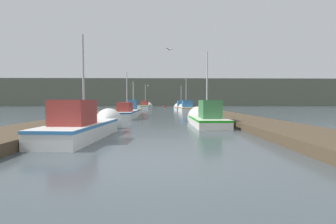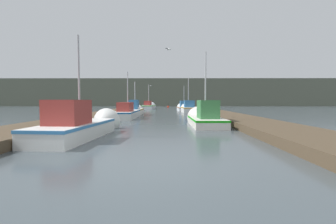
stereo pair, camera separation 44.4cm
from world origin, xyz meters
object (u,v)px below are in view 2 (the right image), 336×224
object	(u,v)px
fishing_boat_6	(149,106)
mooring_piling_0	(119,112)
fishing_boat_5	(184,108)
mooring_piling_1	(186,104)
channel_buoy	(168,107)
fishing_boat_0	(84,125)
fishing_boat_3	(135,110)
fishing_boat_1	(204,118)
mooring_piling_2	(205,110)
seagull_1	(151,86)
fishing_boat_4	(188,108)
seagull_lead	(168,49)
fishing_boat_2	(128,113)

from	to	relation	value
fishing_boat_6	mooring_piling_0	size ratio (longest dim) A/B	6.22
fishing_boat_5	fishing_boat_6	distance (m)	8.17
mooring_piling_1	channel_buoy	world-z (taller)	mooring_piling_1
fishing_boat_0	fishing_boat_5	bearing A→B (deg)	80.88
fishing_boat_3	fishing_boat_1	bearing A→B (deg)	-60.42
fishing_boat_0	mooring_piling_0	distance (m)	10.57
fishing_boat_6	channel_buoy	bearing A→B (deg)	71.55
mooring_piling_2	mooring_piling_0	bearing A→B (deg)	-159.12
fishing_boat_6	seagull_1	world-z (taller)	fishing_boat_6
fishing_boat_5	mooring_piling_1	bearing A→B (deg)	81.13
fishing_boat_4	seagull_lead	xyz separation A→B (m)	(-2.41, -13.13, 4.36)
mooring_piling_1	seagull_1	xyz separation A→B (m)	(-5.97, -13.15, 2.83)
fishing_boat_1	mooring_piling_2	bearing A→B (deg)	80.04
fishing_boat_1	fishing_boat_0	bearing A→B (deg)	-143.69
mooring_piling_1	seagull_lead	bearing A→B (deg)	-96.60
fishing_boat_4	mooring_piling_2	size ratio (longest dim) A/B	5.14
fishing_boat_6	seagull_lead	size ratio (longest dim) A/B	12.69
fishing_boat_3	fishing_boat_5	size ratio (longest dim) A/B	0.93
fishing_boat_0	fishing_boat_4	distance (m)	19.57
fishing_boat_3	fishing_boat_4	size ratio (longest dim) A/B	0.99
fishing_boat_0	channel_buoy	size ratio (longest dim) A/B	5.97
fishing_boat_5	fishing_boat_1	bearing A→B (deg)	-92.71
mooring_piling_1	fishing_boat_3	bearing A→B (deg)	-108.03
fishing_boat_5	mooring_piling_0	world-z (taller)	fishing_boat_5
fishing_boat_1	seagull_lead	distance (m)	5.08
fishing_boat_6	mooring_piling_1	bearing A→B (deg)	41.81
mooring_piling_0	seagull_lead	size ratio (longest dim) A/B	2.04
mooring_piling_0	channel_buoy	world-z (taller)	mooring_piling_0
fishing_boat_6	mooring_piling_1	distance (m)	8.74
fishing_boat_1	channel_buoy	distance (m)	33.53
mooring_piling_2	seagull_1	world-z (taller)	seagull_1
mooring_piling_0	mooring_piling_2	bearing A→B (deg)	20.88
fishing_boat_3	fishing_boat_4	world-z (taller)	fishing_boat_4
fishing_boat_1	fishing_boat_2	xyz separation A→B (m)	(-5.65, 5.53, 0.03)
seagull_lead	fishing_boat_5	bearing A→B (deg)	36.33
fishing_boat_5	seagull_lead	xyz separation A→B (m)	(-2.20, -18.36, 4.42)
fishing_boat_1	mooring_piling_1	distance (m)	30.84
fishing_boat_1	seagull_lead	world-z (taller)	seagull_lead
fishing_boat_2	mooring_piling_2	bearing A→B (deg)	27.96
channel_buoy	fishing_boat_5	bearing A→B (deg)	-80.29
channel_buoy	seagull_lead	distance (m)	32.59
fishing_boat_2	mooring_piling_1	distance (m)	26.21
fishing_boat_1	fishing_boat_5	distance (m)	19.55
channel_buoy	seagull_1	world-z (taller)	seagull_1
mooring_piling_1	channel_buoy	size ratio (longest dim) A/B	1.47
fishing_boat_2	mooring_piling_2	size ratio (longest dim) A/B	6.16
fishing_boat_1	mooring_piling_1	bearing A→B (deg)	86.97
mooring_piling_1	mooring_piling_2	world-z (taller)	mooring_piling_1
fishing_boat_6	seagull_lead	world-z (taller)	seagull_lead
fishing_boat_3	seagull_1	size ratio (longest dim) A/B	9.10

